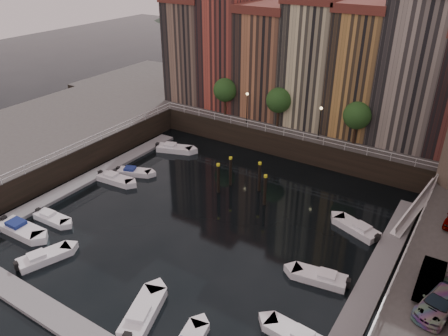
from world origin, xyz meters
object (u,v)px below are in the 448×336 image
Objects in this scene: boat_left_1 at (52,218)px; car_c at (440,303)px; boat_left_2 at (115,179)px; mooring_pilings at (243,180)px; car_b at (430,280)px; gangway at (417,205)px; boat_left_0 at (21,229)px.

car_c is at bearing 4.96° from boat_left_1.
mooring_pilings is at bearing 18.26° from boat_left_2.
car_b reaches higher than car_c.
gangway reaches higher than boat_left_2.
boat_left_0 is (-30.58, -21.84, -1.52)m from gangway.
boat_left_2 is (-13.48, -5.75, -1.30)m from mooring_pilings.
car_b is at bearing 8.34° from boat_left_1.
boat_left_0 is 11.85m from boat_left_2.
gangway is at bearing 14.12° from mooring_pilings.
boat_left_2 is at bearing 174.16° from car_b.
boat_left_1 is at bearing -147.56° from gangway.
car_c is (0.92, -1.88, -0.04)m from car_b.
boat_left_0 is 1.10× the size of car_c.
gangway is 37.61m from boat_left_0.
car_b is at bearing -9.77° from boat_left_2.
gangway is 13.36m from car_b.
gangway is 1.59× the size of boat_left_0.
boat_left_1 is 0.89× the size of boat_left_2.
gangway is 2.02× the size of boat_left_1.
gangway is at bearing 30.29° from boat_left_1.
car_b is (32.90, 6.09, 3.41)m from boat_left_1.
boat_left_2 is (0.23, 11.85, -0.05)m from boat_left_0.
gangway is 35.41m from boat_left_1.
mooring_pilings reaches higher than boat_left_0.
boat_left_2 is 0.98× the size of car_c.
boat_left_2 is at bearing -156.91° from mooring_pilings.
car_c is (20.84, -10.51, 2.04)m from mooring_pilings.
car_b is at bearing -76.70° from gangway.
car_b is (3.04, -12.88, 1.81)m from gangway.
mooring_pilings is at bearing -165.88° from gangway.
car_b is 2.09m from car_c.
mooring_pilings is at bearing 155.66° from car_b.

